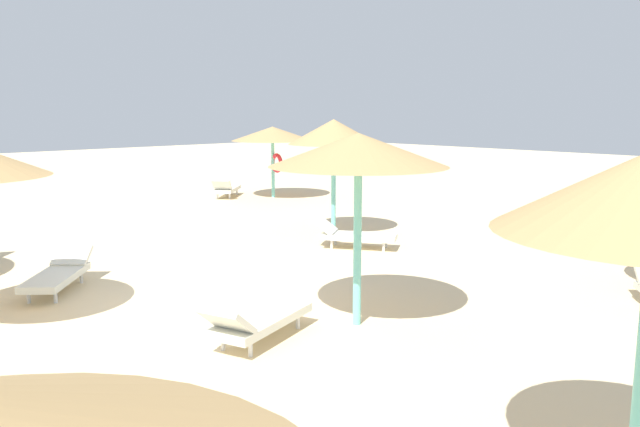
{
  "coord_description": "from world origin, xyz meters",
  "views": [
    {
      "loc": [
        8.52,
        -5.1,
        3.18
      ],
      "look_at": [
        0.0,
        3.0,
        1.2
      ],
      "focal_mm": 34.96,
      "sensor_mm": 36.0,
      "label": 1
    }
  ],
  "objects": [
    {
      "name": "ground_plane",
      "position": [
        0.0,
        0.0,
        0.0
      ],
      "size": [
        80.0,
        80.0,
        0.0
      ],
      "primitive_type": "plane",
      "color": "beige"
    },
    {
      "name": "parasol_1",
      "position": [
        2.44,
        1.43,
        2.59
      ],
      "size": [
        2.59,
        2.59,
        2.84
      ],
      "color": "#6BC6BC",
      "rests_on": "ground"
    },
    {
      "name": "parasol_3",
      "position": [
        -8.88,
        9.1,
        2.28
      ],
      "size": [
        2.95,
        2.95,
        2.55
      ],
      "color": "#6BC6BC",
      "rests_on": "ground"
    },
    {
      "name": "parasol_6",
      "position": [
        -2.6,
        5.95,
        2.6
      ],
      "size": [
        2.3,
        2.3,
        2.93
      ],
      "color": "#6BC6BC",
      "rests_on": "ground"
    },
    {
      "name": "lounger_0",
      "position": [
        -2.39,
        -1.1,
        0.31
      ],
      "size": [
        1.85,
        1.76,
        0.64
      ],
      "color": "silver",
      "rests_on": "ground"
    },
    {
      "name": "lounger_1",
      "position": [
        1.99,
        -0.1,
        0.32
      ],
      "size": [
        1.18,
        1.99,
        0.72
      ],
      "color": "silver",
      "rests_on": "ground"
    },
    {
      "name": "lounger_3",
      "position": [
        -10.1,
        7.9,
        0.32
      ],
      "size": [
        1.72,
        1.83,
        0.75
      ],
      "color": "silver",
      "rests_on": "ground"
    },
    {
      "name": "lounger_6",
      "position": [
        -1.15,
        5.15,
        0.32
      ],
      "size": [
        1.93,
        1.57,
        0.7
      ],
      "color": "silver",
      "rests_on": "ground"
    },
    {
      "name": "bench_0",
      "position": [
        1.56,
        12.4,
        0.35
      ],
      "size": [
        0.43,
        1.51,
        0.49
      ],
      "color": "brown",
      "rests_on": "ground"
    }
  ]
}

